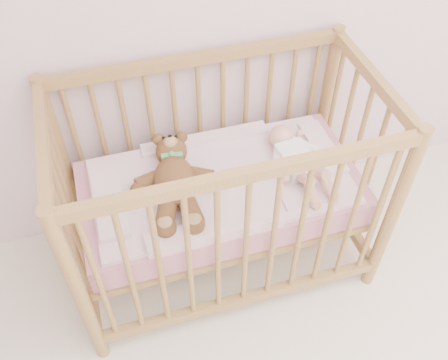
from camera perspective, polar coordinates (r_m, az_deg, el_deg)
name	(u,v)px	position (r m, az deg, el deg)	size (l,w,h in m)	color
crib	(221,190)	(2.21, -0.37, -1.20)	(1.36, 0.76, 1.00)	#B2854B
mattress	(221,193)	(2.22, -0.37, -1.45)	(1.22, 0.62, 0.13)	#CF8195
blanket	(221,181)	(2.17, -0.38, -0.14)	(1.10, 0.58, 0.06)	pink
baby	(297,156)	(2.19, 8.31, 2.68)	(0.24, 0.50, 0.12)	white
teddy_bear	(175,181)	(2.06, -5.64, -0.12)	(0.39, 0.55, 0.15)	brown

